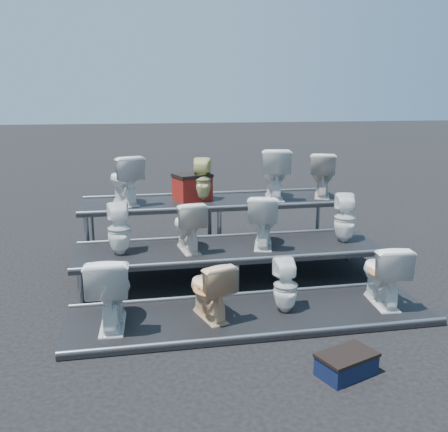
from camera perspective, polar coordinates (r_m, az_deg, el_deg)
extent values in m
plane|color=black|center=(7.08, 0.65, -7.19)|extent=(80.00, 80.00, 0.00)
cube|color=black|center=(5.90, 3.17, -11.33)|extent=(4.20, 1.20, 0.06)
cube|color=black|center=(7.00, 0.65, -5.43)|extent=(4.20, 1.20, 0.46)
cube|color=black|center=(8.17, -1.14, -1.16)|extent=(4.20, 1.20, 0.86)
imported|color=white|center=(5.58, -12.88, -8.24)|extent=(0.50, 0.83, 0.82)
imported|color=tan|center=(5.66, -1.65, -8.32)|extent=(0.56, 0.75, 0.68)
imported|color=white|center=(5.86, 7.05, -7.92)|extent=(0.30, 0.30, 0.62)
imported|color=white|center=(6.30, 17.72, -6.25)|extent=(0.50, 0.79, 0.77)
imported|color=white|center=(6.71, -11.89, -1.48)|extent=(0.33, 0.34, 0.68)
imported|color=beige|center=(6.75, -4.16, -1.09)|extent=(0.47, 0.72, 0.69)
imported|color=white|center=(6.93, 4.47, -0.46)|extent=(0.60, 0.82, 0.74)
imported|color=white|center=(7.34, 13.68, -0.23)|extent=(0.38, 0.39, 0.69)
imported|color=white|center=(7.89, -11.29, 4.10)|extent=(0.65, 0.85, 0.77)
imported|color=#D1CD81|center=(7.97, -2.61, 4.15)|extent=(0.38, 0.39, 0.69)
imported|color=white|center=(8.21, 5.77, 4.89)|extent=(0.61, 0.89, 0.83)
imported|color=beige|center=(8.49, 11.18, 4.69)|extent=(0.65, 0.83, 0.74)
cube|color=maroon|center=(8.07, -3.65, 3.16)|extent=(0.64, 0.57, 0.38)
cube|color=black|center=(4.93, 13.81, -16.26)|extent=(0.60, 0.48, 0.19)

